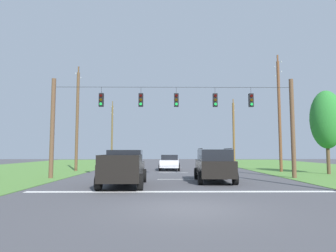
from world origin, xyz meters
TOP-DOWN VIEW (x-y plane):
  - ground_plane at (0.00, 0.00)m, footprint 120.00×120.00m
  - stop_bar_stripe at (0.00, 3.95)m, footprint 14.49×0.45m
  - lane_dash_0 at (0.00, 9.95)m, footprint 2.50×0.15m
  - lane_dash_1 at (0.00, 16.01)m, footprint 2.50×0.15m
  - lane_dash_2 at (0.00, 24.58)m, footprint 2.50×0.15m
  - overhead_signal_span at (-0.11, 10.68)m, footprint 17.26×0.31m
  - pickup_truck at (-2.98, 6.33)m, footprint 2.39×5.45m
  - suv_black at (2.29, 8.32)m, footprint 2.35×4.86m
  - distant_car_crossing_white at (-0.27, 19.71)m, footprint 2.16×4.37m
  - utility_pole_mid_right at (9.82, 16.82)m, footprint 0.27×1.72m
  - utility_pole_far_right at (9.50, 33.54)m, footprint 0.32×1.67m
  - utility_pole_mid_left at (-9.14, 18.02)m, footprint 0.28×1.69m
  - utility_pole_far_left at (-8.67, 33.94)m, footprint 0.26×1.89m
  - tree_roadside_right at (12.59, 13.99)m, footprint 2.55×2.55m

SIDE VIEW (x-z plane):
  - ground_plane at x=0.00m, z-range 0.00..0.00m
  - stop_bar_stripe at x=0.00m, z-range 0.00..0.01m
  - lane_dash_0 at x=0.00m, z-range 0.00..0.01m
  - lane_dash_1 at x=0.00m, z-range 0.00..0.01m
  - lane_dash_2 at x=0.00m, z-range 0.00..0.01m
  - distant_car_crossing_white at x=-0.27m, z-range 0.03..1.55m
  - pickup_truck at x=-2.98m, z-range -0.01..1.94m
  - suv_black at x=2.29m, z-range 0.03..2.09m
  - overhead_signal_span at x=-0.11m, z-range 0.48..7.52m
  - tree_roadside_right at x=12.59m, z-range 1.02..7.92m
  - utility_pole_far_left at x=-8.67m, z-range 0.01..9.41m
  - utility_pole_far_right at x=9.50m, z-range -0.07..9.62m
  - utility_pole_mid_left at x=-9.14m, z-range -0.13..9.94m
  - utility_pole_mid_right at x=9.82m, z-range 0.02..10.91m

